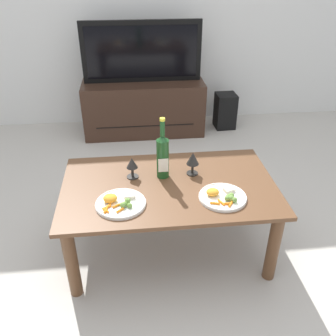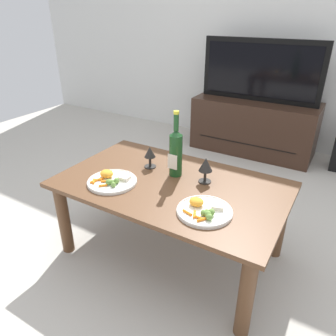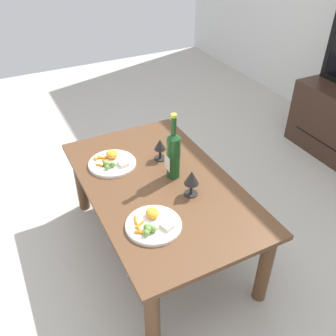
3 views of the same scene
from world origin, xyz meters
The scene contains 7 objects.
ground_plane centered at (0.00, 0.00, 0.00)m, with size 6.40×6.40×0.00m, color #B7B2A8.
dining_table centered at (0.00, 0.00, 0.40)m, with size 1.24×0.75×0.49m.
wine_bottle centered at (-0.03, 0.10, 0.63)m, with size 0.07×0.08×0.38m.
goblet_left centered at (-0.21, 0.10, 0.57)m, with size 0.07×0.07×0.13m.
goblet_right centered at (0.15, 0.10, 0.58)m, with size 0.08×0.08×0.14m.
dinner_plate_left centered at (-0.28, -0.17, 0.50)m, with size 0.27×0.27×0.05m.
dinner_plate_right centered at (0.28, -0.17, 0.50)m, with size 0.26×0.26×0.05m.
Camera 3 is at (1.42, -0.67, 1.71)m, focal length 39.85 mm.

